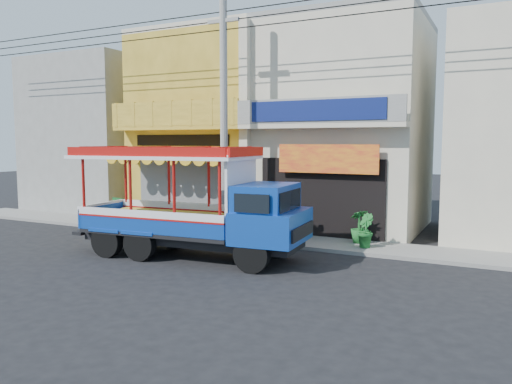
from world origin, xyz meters
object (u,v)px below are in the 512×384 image
Objects in this scene: utility_pole at (227,97)px; songthaew_truck at (205,206)px; potted_plant_c at (360,226)px; potted_plant_b at (365,230)px; green_sign at (118,212)px; potted_plant_a at (287,222)px.

utility_pole is 3.84× the size of songthaew_truck.
songthaew_truck is 6.57× the size of potted_plant_c.
potted_plant_c reaches higher than potted_plant_b.
potted_plant_b is 0.71m from potted_plant_c.
songthaew_truck is 7.73m from green_sign.
potted_plant_a reaches higher than potted_plant_c.
green_sign is (-6.71, 3.68, -1.07)m from songthaew_truck.
potted_plant_c is at bearing 1.78° from potted_plant_b.
potted_plant_c is (-0.33, 0.63, 0.01)m from potted_plant_b.
potted_plant_b is (10.67, -0.46, 0.12)m from green_sign.
green_sign is 10.34m from potted_plant_c.
utility_pole reaches higher than potted_plant_c.
songthaew_truck is 5.19m from potted_plant_b.
potted_plant_b is at bearing 68.66° from potted_plant_c.
potted_plant_c is at bearing -51.46° from potted_plant_a.
utility_pole is at bearing -34.96° from potted_plant_c.
potted_plant_a is at bearing -40.30° from potted_plant_c.
potted_plant_b is at bearing -65.19° from potted_plant_a.
potted_plant_b is at bearing 39.14° from songthaew_truck.
potted_plant_a is (1.94, 0.73, -4.35)m from utility_pole.
potted_plant_c reaches higher than green_sign.
potted_plant_a is at bearing 71.79° from songthaew_truck.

